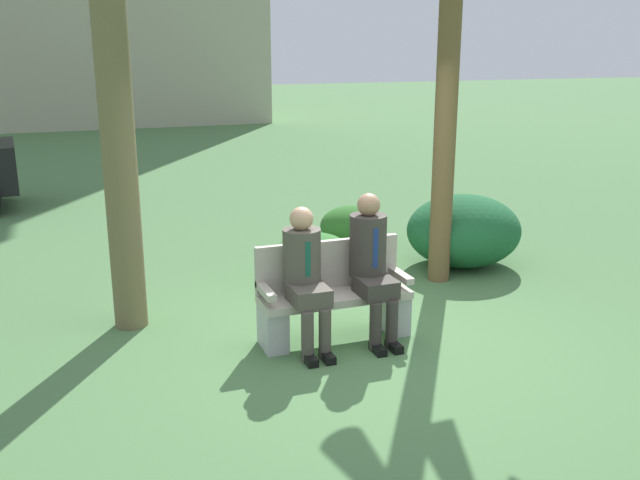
{
  "coord_description": "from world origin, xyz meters",
  "views": [
    {
      "loc": [
        -2.57,
        -5.5,
        2.66
      ],
      "look_at": [
        -0.33,
        0.65,
        0.85
      ],
      "focal_mm": 40.19,
      "sensor_mm": 36.0,
      "label": 1
    }
  ],
  "objects_px": {
    "shrub_mid_lawn": "(464,231)",
    "seated_man_right": "(371,260)",
    "shrub_far_lawn": "(313,259)",
    "park_bench": "(333,297)",
    "shrub_near_bench": "(351,225)",
    "seated_man_left": "(305,271)"
  },
  "relations": [
    {
      "from": "park_bench",
      "to": "seated_man_left",
      "type": "distance_m",
      "value": 0.46
    },
    {
      "from": "seated_man_left",
      "to": "park_bench",
      "type": "bearing_deg",
      "value": 21.28
    },
    {
      "from": "seated_man_left",
      "to": "shrub_near_bench",
      "type": "bearing_deg",
      "value": 60.65
    },
    {
      "from": "seated_man_left",
      "to": "shrub_near_bench",
      "type": "height_order",
      "value": "seated_man_left"
    },
    {
      "from": "shrub_far_lawn",
      "to": "seated_man_right",
      "type": "bearing_deg",
      "value": -90.01
    },
    {
      "from": "park_bench",
      "to": "shrub_near_bench",
      "type": "bearing_deg",
      "value": 64.47
    },
    {
      "from": "park_bench",
      "to": "seated_man_right",
      "type": "relative_size",
      "value": 1.03
    },
    {
      "from": "shrub_near_bench",
      "to": "shrub_mid_lawn",
      "type": "relative_size",
      "value": 0.61
    },
    {
      "from": "shrub_near_bench",
      "to": "shrub_far_lawn",
      "type": "xyz_separation_m",
      "value": [
        -1.04,
        -1.39,
        0.03
      ]
    },
    {
      "from": "park_bench",
      "to": "shrub_far_lawn",
      "type": "xyz_separation_m",
      "value": [
        0.33,
        1.48,
        -0.1
      ]
    },
    {
      "from": "park_bench",
      "to": "shrub_far_lawn",
      "type": "distance_m",
      "value": 1.52
    },
    {
      "from": "shrub_near_bench",
      "to": "shrub_far_lawn",
      "type": "relative_size",
      "value": 0.9
    },
    {
      "from": "shrub_near_bench",
      "to": "shrub_far_lawn",
      "type": "distance_m",
      "value": 1.74
    },
    {
      "from": "seated_man_right",
      "to": "shrub_mid_lawn",
      "type": "distance_m",
      "value": 2.6
    },
    {
      "from": "shrub_near_bench",
      "to": "park_bench",
      "type": "bearing_deg",
      "value": -115.53
    },
    {
      "from": "shrub_mid_lawn",
      "to": "park_bench",
      "type": "bearing_deg",
      "value": -146.22
    },
    {
      "from": "park_bench",
      "to": "seated_man_left",
      "type": "bearing_deg",
      "value": -158.72
    },
    {
      "from": "shrub_mid_lawn",
      "to": "shrub_far_lawn",
      "type": "distance_m",
      "value": 1.98
    },
    {
      "from": "seated_man_right",
      "to": "seated_man_left",
      "type": "bearing_deg",
      "value": -179.35
    },
    {
      "from": "shrub_mid_lawn",
      "to": "seated_man_right",
      "type": "bearing_deg",
      "value": -140.03
    },
    {
      "from": "park_bench",
      "to": "shrub_far_lawn",
      "type": "bearing_deg",
      "value": 77.43
    },
    {
      "from": "shrub_near_bench",
      "to": "shrub_mid_lawn",
      "type": "bearing_deg",
      "value": -54.95
    }
  ]
}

